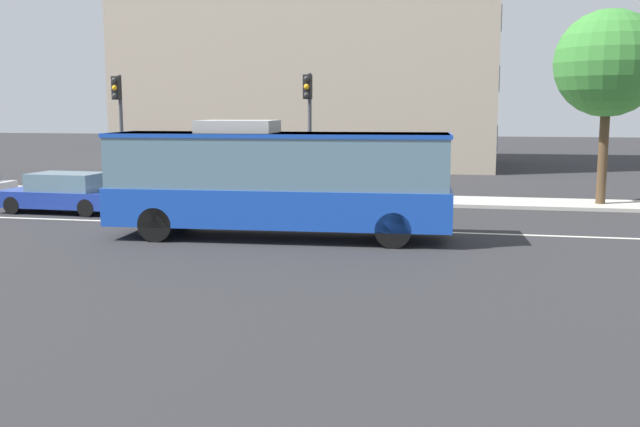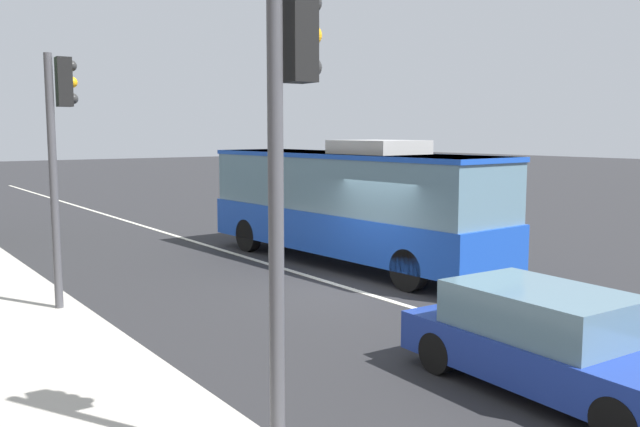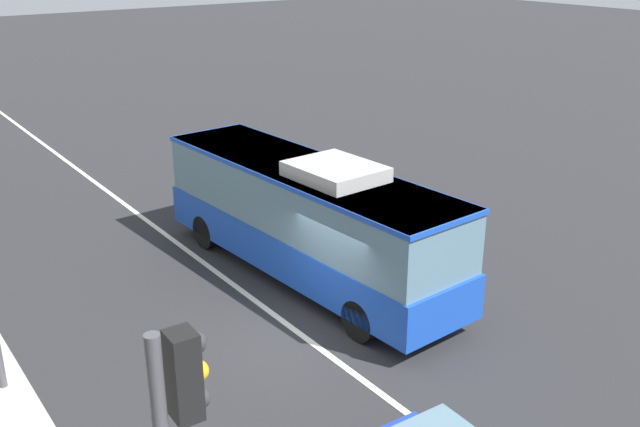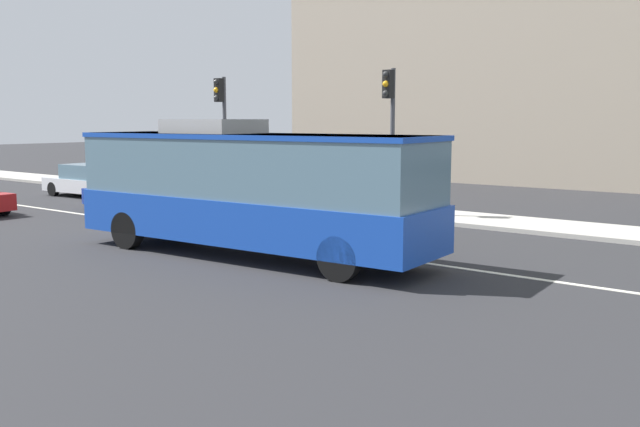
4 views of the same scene
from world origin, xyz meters
name	(u,v)px [view 3 (image 3 of 4)]	position (x,y,z in m)	size (l,w,h in m)	color
ground_plane	(302,336)	(0.00, 0.00, 0.00)	(160.00, 160.00, 0.00)	#28282B
lane_centre_line	(302,335)	(0.00, 0.00, 0.01)	(76.00, 0.16, 0.01)	silver
transit_bus	(306,214)	(2.52, -1.89, 1.81)	(10.13, 3.08, 3.46)	#1947B7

